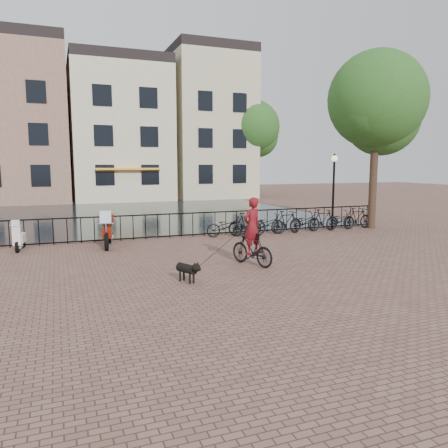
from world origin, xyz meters
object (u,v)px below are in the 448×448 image
object	(u,v)px
dog	(187,271)
scooter	(19,234)
motorcycle	(108,227)
lamp_post	(334,179)
cyclist	(252,236)

from	to	relation	value
dog	scooter	distance (m)	7.64
motorcycle	lamp_post	bearing A→B (deg)	13.41
lamp_post	motorcycle	size ratio (longest dim) A/B	1.65
lamp_post	scooter	bearing A→B (deg)	-179.12
motorcycle	scooter	bearing A→B (deg)	-178.93
lamp_post	dog	size ratio (longest dim) A/B	3.85
lamp_post	dog	bearing A→B (deg)	-144.13
scooter	dog	bearing A→B (deg)	-48.80
cyclist	scooter	world-z (taller)	cyclist
lamp_post	motorcycle	bearing A→B (deg)	-176.32
lamp_post	dog	distance (m)	11.24
dog	motorcycle	size ratio (longest dim) A/B	0.43
dog	lamp_post	bearing A→B (deg)	11.21
scooter	lamp_post	bearing A→B (deg)	7.24
dog	motorcycle	bearing A→B (deg)	78.46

